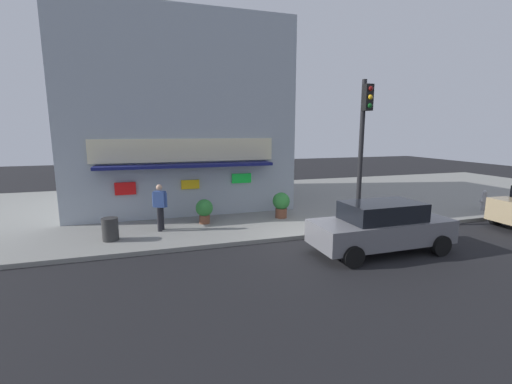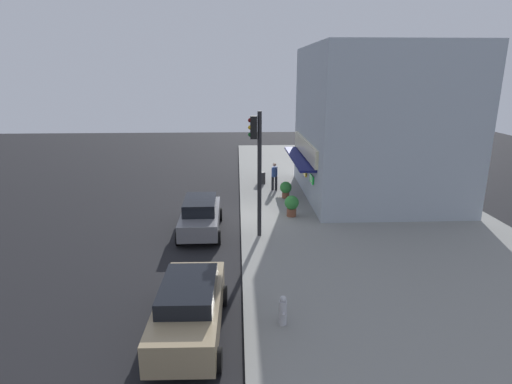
{
  "view_description": "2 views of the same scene",
  "coord_description": "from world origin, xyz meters",
  "views": [
    {
      "loc": [
        -5.17,
        -10.66,
        3.8
      ],
      "look_at": [
        -1.27,
        1.79,
        1.46
      ],
      "focal_mm": 24.19,
      "sensor_mm": 36.0,
      "label": 1
    },
    {
      "loc": [
        20.29,
        -0.12,
        7.21
      ],
      "look_at": [
        -1.34,
        0.85,
        1.04
      ],
      "focal_mm": 29.52,
      "sensor_mm": 36.0,
      "label": 2
    }
  ],
  "objects": [
    {
      "name": "traffic_light",
      "position": [
        2.65,
        0.72,
        3.67
      ],
      "size": [
        0.32,
        0.58,
        5.51
      ],
      "color": "black",
      "rests_on": "sidewalk"
    },
    {
      "name": "potted_plant_by_window",
      "position": [
        -3.15,
        2.66,
        0.7
      ],
      "size": [
        0.68,
        0.68,
        0.97
      ],
      "color": "brown",
      "rests_on": "sidewalk"
    },
    {
      "name": "fire_hydrant",
      "position": [
        9.62,
        1.13,
        0.6
      ],
      "size": [
        0.48,
        0.24,
        0.92
      ],
      "color": "#B2B2B7",
      "rests_on": "sidewalk"
    },
    {
      "name": "ground_plane",
      "position": [
        0.0,
        0.0,
        0.0
      ],
      "size": [
        64.76,
        64.76,
        0.0
      ],
      "primitive_type": "plane",
      "color": "black"
    },
    {
      "name": "pedestrian",
      "position": [
        -4.85,
        2.15,
        1.1
      ],
      "size": [
        0.55,
        0.41,
        1.72
      ],
      "color": "black",
      "rests_on": "sidewalk"
    },
    {
      "name": "trash_can",
      "position": [
        -6.51,
        1.43,
        0.54
      ],
      "size": [
        0.53,
        0.53,
        0.77
      ],
      "primitive_type": "cylinder",
      "color": "#2D2D2D",
      "rests_on": "sidewalk"
    },
    {
      "name": "parked_car_grey",
      "position": [
        1.7,
        -1.88,
        0.82
      ],
      "size": [
        4.47,
        1.97,
        1.6
      ],
      "color": "slate",
      "rests_on": "ground_plane"
    },
    {
      "name": "potted_plant_by_doorway",
      "position": [
        0.09,
        2.59,
        0.76
      ],
      "size": [
        0.73,
        0.73,
        1.08
      ],
      "color": "brown",
      "rests_on": "sidewalk"
    },
    {
      "name": "corner_building",
      "position": [
        -3.66,
        7.86,
        4.4
      ],
      "size": [
        9.78,
        8.87,
        8.51
      ],
      "color": "#9EA8B2",
      "rests_on": "sidewalk"
    },
    {
      "name": "sidewalk",
      "position": [
        0.0,
        6.4,
        0.07
      ],
      "size": [
        43.17,
        12.79,
        0.15
      ],
      "primitive_type": "cube",
      "color": "gray",
      "rests_on": "ground_plane"
    }
  ]
}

